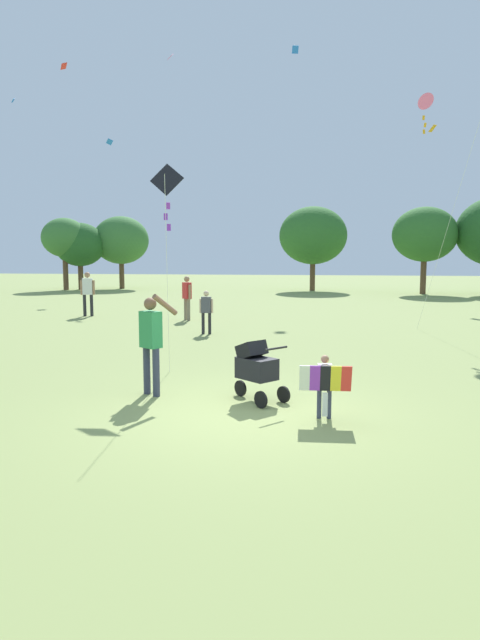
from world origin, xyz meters
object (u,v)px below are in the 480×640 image
Objects in this scene: person_adult_flyer at (151,337)px; kite_adult_black at (167,188)px; child_with_butterfly_kite at (325,381)px; person_red_shirt at (206,309)px; person_sitting_far at (187,294)px; kite_orange_delta at (426,106)px; stroller at (256,365)px; person_couple_left at (88,290)px.

kite_adult_black reaches higher than person_adult_flyer.
person_red_shirt reaches higher than child_with_butterfly_kite.
child_with_butterfly_kite is 0.54× the size of person_adult_flyer.
kite_adult_black is at bearing -86.13° from person_red_shirt.
person_adult_flyer is 0.42× the size of kite_adult_black.
person_red_shirt is 3.79m from person_sitting_far.
kite_orange_delta is at bearing 73.64° from child_with_butterfly_kite.
kite_orange_delta reaches higher than person_sitting_far.
stroller is 14.55m from person_couple_left.
kite_orange_delta is 4.55× the size of person_sitting_far.
person_adult_flyer is 7.62m from person_red_shirt.
kite_orange_delta is 4.26× the size of person_couple_left.
kite_adult_black is 12.05m from person_couple_left.
person_adult_flyer is at bearing 176.31° from stroller.
kite_orange_delta is 14.07m from person_couple_left.
person_couple_left is at bearing 124.28° from stroller.
person_red_shirt is at bearing 112.59° from child_with_butterfly_kite.
child_with_butterfly_kite is 9.35m from person_red_shirt.
person_couple_left is (-6.13, 10.01, -2.75)m from kite_adult_black.
child_with_butterfly_kite is 15.96m from person_couple_left.
kite_adult_black is (-2.06, 2.01, 3.19)m from stroller.
kite_orange_delta is (6.35, 7.80, 3.36)m from kite_adult_black.
kite_adult_black is 2.44× the size of person_couple_left.
kite_orange_delta reaches higher than person_couple_left.
stroller is at bearing -55.72° from person_couple_left.
child_with_butterfly_kite is 0.94× the size of stroller.
person_adult_flyer is 1.08× the size of person_sitting_far.
person_sitting_far is (-5.05, 12.12, 0.39)m from child_with_butterfly_kite.
stroller is 11.87m from person_sitting_far.
person_sitting_far is (-2.05, 11.08, -0.06)m from person_adult_flyer.
person_couple_left is (-9.33, 12.93, 0.46)m from child_with_butterfly_kite.
person_adult_flyer is at bearing -61.97° from person_couple_left.
stroller is 4.30m from kite_adult_black.
kite_orange_delta is (3.15, 10.73, 6.57)m from child_with_butterfly_kite.
kite_orange_delta is 5.59× the size of person_red_shirt.
person_red_shirt reaches higher than stroller.
person_sitting_far is at bearing 112.63° from child_with_butterfly_kite.
person_adult_flyer is at bearing -85.56° from person_red_shirt.
person_adult_flyer reaches higher than stroller.
kite_orange_delta is (6.15, 9.69, 6.12)m from person_adult_flyer.
kite_orange_delta is at bearing 66.38° from stroller.
person_adult_flyer is 13.01m from kite_orange_delta.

